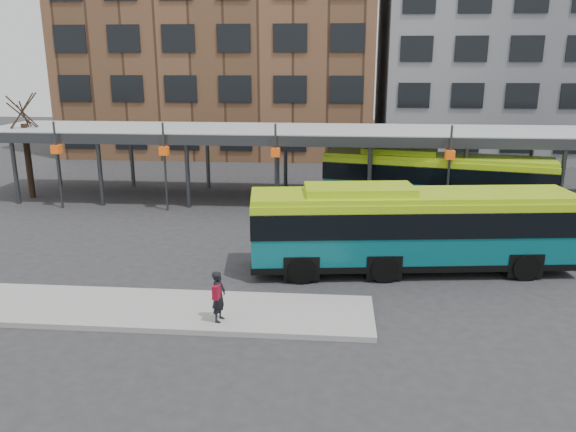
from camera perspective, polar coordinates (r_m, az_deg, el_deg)
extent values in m
plane|color=#28282B|center=(21.01, 4.11, -6.79)|extent=(120.00, 120.00, 0.00)
cube|color=gray|center=(19.09, -13.01, -9.25)|extent=(14.00, 3.00, 0.18)
cube|color=#999B9E|center=(32.68, 4.64, 8.51)|extent=(40.00, 6.00, 0.35)
cube|color=#383A3D|center=(29.73, 4.59, 7.52)|extent=(40.00, 0.15, 0.55)
cylinder|color=#383A3D|center=(35.55, -25.98, 4.13)|extent=(0.24, 0.24, 3.80)
cylinder|color=#383A3D|center=(39.85, -22.38, 5.61)|extent=(0.24, 0.24, 3.80)
cylinder|color=#383A3D|center=(33.27, -18.54, 4.22)|extent=(0.24, 0.24, 3.80)
cylinder|color=#383A3D|center=(37.84, -15.59, 5.74)|extent=(0.24, 0.24, 3.80)
cylinder|color=#383A3D|center=(31.63, -10.17, 4.23)|extent=(0.24, 0.24, 3.80)
cylinder|color=#383A3D|center=(36.40, -8.16, 5.78)|extent=(0.24, 0.24, 3.80)
cylinder|color=#383A3D|center=(30.72, -1.10, 4.14)|extent=(0.24, 0.24, 3.80)
cylinder|color=#383A3D|center=(35.61, -0.25, 5.72)|extent=(0.24, 0.24, 3.80)
cylinder|color=#383A3D|center=(30.60, 8.27, 3.94)|extent=(0.24, 0.24, 3.80)
cylinder|color=#383A3D|center=(35.51, 7.85, 5.55)|extent=(0.24, 0.24, 3.80)
cylinder|color=#383A3D|center=(31.30, 17.46, 3.64)|extent=(0.24, 0.24, 3.80)
cylinder|color=#383A3D|center=(36.11, 15.82, 5.27)|extent=(0.24, 0.24, 3.80)
cylinder|color=#383A3D|center=(32.76, 26.04, 3.27)|extent=(0.24, 0.24, 3.80)
cylinder|color=#383A3D|center=(37.38, 23.39, 4.92)|extent=(0.24, 0.24, 3.80)
cylinder|color=#383A3D|center=(33.33, -22.32, 4.75)|extent=(0.12, 0.12, 4.80)
cube|color=#CE480C|center=(33.19, -22.48, 6.28)|extent=(0.45, 0.45, 0.45)
cylinder|color=#383A3D|center=(31.06, -12.38, 4.85)|extent=(0.12, 0.12, 4.80)
cube|color=#CE480C|center=(30.91, -12.47, 6.48)|extent=(0.45, 0.45, 0.45)
cylinder|color=#383A3D|center=(29.84, -1.26, 4.78)|extent=(0.12, 0.12, 4.80)
cube|color=#CE480C|center=(29.68, -1.27, 6.48)|extent=(0.45, 0.45, 0.45)
cylinder|color=#383A3D|center=(30.23, 16.00, 4.32)|extent=(0.12, 0.12, 4.80)
cube|color=#CE480C|center=(30.08, 16.13, 6.00)|extent=(0.45, 0.45, 0.45)
cylinder|color=black|center=(36.78, -24.86, 5.07)|extent=(0.36, 0.36, 4.40)
cylinder|color=black|center=(36.41, -25.19, 9.09)|extent=(0.08, 1.63, 1.59)
cylinder|color=black|center=(36.55, -25.26, 9.11)|extent=(1.63, 0.13, 1.59)
cylinder|color=black|center=(36.50, -25.47, 9.08)|extent=(0.15, 1.63, 1.59)
cylinder|color=black|center=(36.37, -25.41, 9.06)|extent=(1.63, 0.10, 1.59)
cube|color=brown|center=(52.53, -6.59, 18.74)|extent=(26.00, 14.00, 22.00)
cube|color=slate|center=(53.86, 23.02, 16.52)|extent=(24.00, 14.00, 20.00)
cube|color=#08555D|center=(22.22, 12.34, -1.39)|extent=(12.50, 4.05, 2.56)
cube|color=black|center=(22.08, 12.42, -0.12)|extent=(12.55, 4.12, 0.97)
cube|color=#9CC714|center=(21.87, 12.55, 2.08)|extent=(12.48, 3.95, 0.20)
cube|color=#9CC714|center=(21.39, 7.26, 2.60)|extent=(4.29, 2.33, 0.36)
cube|color=black|center=(22.58, 12.17, -4.19)|extent=(12.56, 4.12, 0.25)
cylinder|color=black|center=(22.83, 22.98, -4.81)|extent=(1.05, 0.43, 1.02)
cylinder|color=black|center=(24.98, 20.63, -2.86)|extent=(1.05, 0.43, 1.02)
cylinder|color=black|center=(21.15, 9.75, -5.34)|extent=(1.05, 0.43, 1.02)
cylinder|color=black|center=(23.45, 8.53, -3.18)|extent=(1.05, 0.43, 1.02)
cylinder|color=black|center=(20.75, 1.39, -5.53)|extent=(1.05, 0.43, 1.02)
cylinder|color=black|center=(23.09, 1.01, -3.30)|extent=(1.05, 0.43, 1.02)
cube|color=#08555D|center=(31.74, 14.69, 3.45)|extent=(12.25, 5.07, 2.50)
cube|color=black|center=(31.65, 14.76, 4.33)|extent=(12.31, 5.14, 0.95)
cube|color=#9CC714|center=(31.50, 14.86, 5.85)|extent=(12.22, 4.97, 0.20)
cube|color=#9CC714|center=(31.62, 11.25, 6.47)|extent=(4.29, 2.63, 0.35)
cube|color=black|center=(31.99, 14.56, 1.47)|extent=(12.32, 5.14, 0.24)
cylinder|color=black|center=(30.87, 21.83, 0.40)|extent=(1.04, 0.51, 1.00)
cylinder|color=black|center=(33.23, 21.57, 1.44)|extent=(1.04, 0.51, 1.00)
cylinder|color=black|center=(30.88, 12.20, 1.18)|extent=(1.04, 0.51, 1.00)
cylinder|color=black|center=(33.24, 12.63, 2.17)|extent=(1.04, 0.51, 1.00)
cylinder|color=black|center=(31.28, 6.74, 1.61)|extent=(1.04, 0.51, 1.00)
cylinder|color=black|center=(33.61, 7.54, 2.56)|extent=(1.04, 0.51, 1.00)
imported|color=black|center=(17.49, -7.04, -8.09)|extent=(0.48, 0.65, 1.62)
cube|color=maroon|center=(17.25, -7.29, -7.66)|extent=(0.22, 0.33, 0.43)
imported|color=slate|center=(34.06, 23.24, 1.47)|extent=(1.66, 0.62, 0.87)
imported|color=slate|center=(34.74, 24.66, 1.65)|extent=(1.60, 0.49, 0.95)
imported|color=slate|center=(34.67, 25.62, 1.46)|extent=(1.81, 1.11, 0.90)
imported|color=slate|center=(35.06, 26.12, 1.65)|extent=(1.75, 0.70, 1.02)
imported|color=slate|center=(35.06, 27.12, 1.41)|extent=(1.78, 1.10, 0.89)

